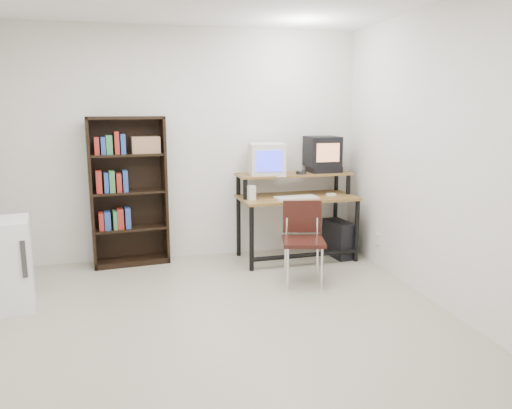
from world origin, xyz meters
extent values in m
cube|color=#AEA690|center=(0.00, 0.00, -0.01)|extent=(4.00, 4.00, 0.01)
cube|color=silver|center=(0.00, 2.00, 1.30)|extent=(4.00, 0.01, 2.60)
cube|color=silver|center=(0.00, -2.00, 1.30)|extent=(4.00, 0.01, 2.60)
cube|color=silver|center=(2.00, 0.00, 1.30)|extent=(0.01, 4.00, 2.60)
cube|color=brown|center=(1.20, 1.60, 0.72)|extent=(1.34, 0.72, 0.03)
cube|color=brown|center=(1.19, 1.73, 0.97)|extent=(1.33, 0.45, 0.02)
cylinder|color=black|center=(0.59, 1.28, 0.36)|extent=(0.05, 0.05, 0.72)
cylinder|color=black|center=(1.83, 1.34, 0.36)|extent=(0.05, 0.05, 0.72)
cylinder|color=black|center=(0.57, 1.86, 0.49)|extent=(0.05, 0.05, 0.98)
cylinder|color=black|center=(1.80, 1.92, 0.49)|extent=(0.05, 0.05, 0.98)
cylinder|color=black|center=(1.21, 1.31, 0.12)|extent=(1.23, 0.11, 0.05)
cube|color=beige|center=(0.87, 1.72, 1.15)|extent=(0.41, 0.41, 0.36)
cube|color=#2C32EA|center=(0.85, 1.52, 1.15)|extent=(0.28, 0.04, 0.23)
cube|color=black|center=(1.57, 1.73, 1.01)|extent=(0.37, 0.28, 0.08)
cube|color=black|center=(1.55, 1.77, 1.22)|extent=(0.37, 0.36, 0.34)
cube|color=tan|center=(1.56, 1.59, 1.22)|extent=(0.27, 0.01, 0.21)
cylinder|color=#26262B|center=(1.25, 1.63, 0.99)|extent=(0.13, 0.13, 0.05)
cube|color=beige|center=(1.14, 1.46, 0.74)|extent=(0.49, 0.25, 0.03)
cube|color=black|center=(1.57, 1.54, 0.72)|extent=(0.23, 0.19, 0.01)
cube|color=white|center=(1.59, 1.55, 0.74)|extent=(0.11, 0.07, 0.03)
cube|color=beige|center=(0.64, 1.50, 0.80)|extent=(0.09, 0.09, 0.17)
cube|color=black|center=(1.71, 1.57, 0.21)|extent=(0.26, 0.47, 0.42)
cube|color=black|center=(1.00, 0.78, 0.43)|extent=(0.48, 0.48, 0.04)
cube|color=black|center=(1.04, 0.96, 0.64)|extent=(0.38, 0.12, 0.33)
cylinder|color=silver|center=(0.81, 0.66, 0.21)|extent=(0.02, 0.02, 0.41)
cylinder|color=silver|center=(1.13, 0.58, 0.21)|extent=(0.02, 0.02, 0.41)
cylinder|color=silver|center=(0.88, 0.97, 0.21)|extent=(0.02, 0.02, 0.41)
cylinder|color=silver|center=(1.20, 0.90, 0.21)|extent=(0.02, 0.02, 0.41)
cube|color=black|center=(-1.05, 1.78, 0.82)|extent=(0.06, 0.27, 1.63)
cube|color=black|center=(-0.27, 1.88, 0.82)|extent=(0.06, 0.27, 1.63)
cube|color=black|center=(-0.67, 1.96, 0.82)|extent=(0.81, 0.12, 1.63)
cube|color=black|center=(-0.66, 1.83, 1.62)|extent=(0.84, 0.37, 0.03)
cube|color=black|center=(-0.66, 1.83, 0.03)|extent=(0.84, 0.37, 0.06)
cube|color=black|center=(-0.66, 1.83, 0.41)|extent=(0.78, 0.34, 0.03)
cube|color=black|center=(-0.66, 1.83, 0.82)|extent=(0.78, 0.34, 0.02)
cube|color=black|center=(-0.66, 1.83, 1.22)|extent=(0.78, 0.34, 0.02)
cube|color=#846143|center=(-0.46, 1.85, 1.33)|extent=(0.32, 0.23, 0.18)
cube|color=white|center=(-1.72, 0.78, 0.40)|extent=(0.54, 0.54, 0.79)
cube|color=#333333|center=(-1.50, 0.57, 0.49)|extent=(0.04, 0.02, 0.32)
cube|color=beige|center=(1.99, 1.15, 0.30)|extent=(0.02, 0.08, 0.12)
camera|label=1|loc=(-0.54, -3.72, 1.73)|focal=35.00mm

